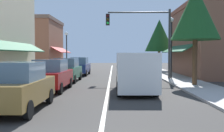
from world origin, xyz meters
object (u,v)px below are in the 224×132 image
Objects in this scene: parked_car_second_left at (51,75)px; street_lamp_left_far at (67,45)px; parked_car_far_left at (79,66)px; traffic_signal_mast_arm at (147,32)px; parked_car_nearest_left at (18,87)px; tree_right_far at (159,36)px; street_lamp_right_mid at (171,38)px; tree_right_near at (195,13)px; van_in_lane at (135,71)px; parked_car_third_left at (67,70)px.

parked_car_second_left is 14.66m from street_lamp_left_far.
traffic_signal_mast_arm reaches higher than parked_car_far_left.
parked_car_nearest_left and parked_car_far_left have the same top height.
tree_right_far is at bearing 67.76° from parked_car_nearest_left.
street_lamp_right_mid is 0.79× the size of tree_right_near.
van_in_lane reaches higher than parked_car_far_left.
parked_car_nearest_left is 0.82× the size of street_lamp_right_mid.
parked_car_third_left is at bearing -168.13° from street_lamp_right_mid.
parked_car_second_left is at bearing -167.47° from tree_right_near.
street_lamp_left_far is at bearing 95.25° from parked_car_nearest_left.
parked_car_third_left is 0.66× the size of tree_right_far.
parked_car_far_left is (0.09, 15.96, 0.00)m from parked_car_nearest_left.
parked_car_second_left is 9.34m from traffic_signal_mast_arm.
tree_right_near is (8.68, -2.92, 3.75)m from parked_car_third_left.
parked_car_second_left is 0.66× the size of tree_right_far.
tree_right_near is 1.01× the size of tree_right_far.
street_lamp_left_far is at bearing 129.94° from tree_right_near.
parked_car_third_left is at bearing -126.94° from tree_right_far.
parked_car_third_left is at bearing 90.32° from parked_car_nearest_left.
traffic_signal_mast_arm is (6.06, -4.49, 3.00)m from parked_car_far_left.
traffic_signal_mast_arm is 2.08m from street_lamp_right_mid.
tree_right_far reaches higher than traffic_signal_mast_arm.
parked_car_nearest_left is 6.58m from van_in_lane.
parked_car_second_left is 4.71m from van_in_lane.
parked_car_far_left is 4.63m from street_lamp_left_far.
tree_right_far is at bearing 12.85° from street_lamp_left_far.
van_in_lane is 1.14× the size of street_lamp_left_far.
traffic_signal_mast_arm is at bearing 119.30° from tree_right_near.
parked_car_nearest_left is 13.36m from traffic_signal_mast_arm.
traffic_signal_mast_arm reaches higher than street_lamp_left_far.
tree_right_far is at bearing 35.51° from parked_car_far_left.
van_in_lane reaches higher than parked_car_third_left.
parked_car_nearest_left is at bearing -124.78° from street_lamp_right_mid.
street_lamp_left_far is 0.72× the size of tree_right_near.
tree_right_far is at bearing 75.05° from traffic_signal_mast_arm.
street_lamp_right_mid reaches higher than van_in_lane.
street_lamp_left_far is at bearing 113.58° from van_in_lane.
parked_car_second_left is 0.73× the size of traffic_signal_mast_arm.
parked_car_nearest_left is 0.99× the size of parked_car_third_left.
street_lamp_right_mid is (8.06, -4.23, 2.48)m from parked_car_far_left.
parked_car_third_left is at bearing -79.58° from street_lamp_left_far.
tree_right_near reaches higher than parked_car_far_left.
tree_right_far is (2.81, 10.53, 0.45)m from traffic_signal_mast_arm.
street_lamp_right_mid is at bearing -38.10° from street_lamp_left_far.
tree_right_near is (10.43, -12.46, 1.54)m from street_lamp_left_far.
parked_car_nearest_left is at bearing -88.54° from parked_car_third_left.
van_in_lane is at bearing -104.03° from tree_right_far.
van_in_lane is at bearing -148.74° from tree_right_near.
parked_car_nearest_left and parked_car_third_left have the same top height.
parked_car_third_left is at bearing 161.43° from tree_right_near.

